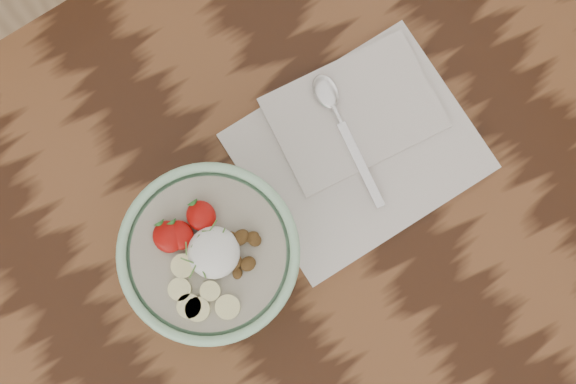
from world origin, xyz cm
name	(u,v)px	position (x,y,z in cm)	size (l,w,h in cm)	color
table	(252,291)	(0.00, 0.00, 65.70)	(160.00, 90.00, 75.00)	black
breakfast_bowl	(212,255)	(-1.27, 5.57, 82.03)	(20.70, 20.70, 13.91)	#A2DAAE
napkin	(357,143)	(21.58, 8.18, 75.73)	(28.52, 24.12, 1.74)	silver
spoon	(335,110)	(21.29, 13.17, 77.15)	(4.65, 18.64, 0.97)	silver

